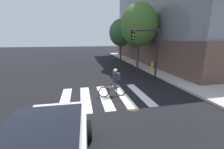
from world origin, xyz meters
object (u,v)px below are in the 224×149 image
object	(u,v)px
manhole_cover	(133,108)
cyclist	(115,83)
traffic_light_near	(148,45)
street_tree_near	(139,25)
fire_hydrant	(152,65)
street_tree_mid	(121,33)

from	to	relation	value
manhole_cover	cyclist	xyz separation A→B (m)	(-0.53, 1.67, 0.84)
traffic_light_near	street_tree_near	xyz separation A→B (m)	(1.00, 4.46, 1.93)
fire_hydrant	street_tree_near	distance (m)	4.58
manhole_cover	street_tree_near	bearing A→B (deg)	66.65
manhole_cover	cyclist	size ratio (longest dim) A/B	0.37
cyclist	manhole_cover	bearing A→B (deg)	-72.38
street_tree_near	traffic_light_near	bearing A→B (deg)	-102.63
cyclist	traffic_light_near	world-z (taller)	traffic_light_near
fire_hydrant	street_tree_near	xyz separation A→B (m)	(-1.43, 0.88, 4.26)
street_tree_near	fire_hydrant	bearing A→B (deg)	-31.65
street_tree_mid	fire_hydrant	bearing A→B (deg)	-78.54
cyclist	fire_hydrant	distance (m)	8.89
manhole_cover	fire_hydrant	size ratio (longest dim) A/B	0.82
traffic_light_near	street_tree_mid	size ratio (longest dim) A/B	0.66
street_tree_near	street_tree_mid	world-z (taller)	street_tree_near
street_tree_near	cyclist	bearing A→B (deg)	-120.89
fire_hydrant	street_tree_mid	bearing A→B (deg)	101.46
street_tree_mid	street_tree_near	bearing A→B (deg)	-88.97
street_tree_near	street_tree_mid	bearing A→B (deg)	91.03
manhole_cover	street_tree_mid	world-z (taller)	street_tree_mid
manhole_cover	cyclist	bearing A→B (deg)	107.62
fire_hydrant	street_tree_mid	world-z (taller)	street_tree_mid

